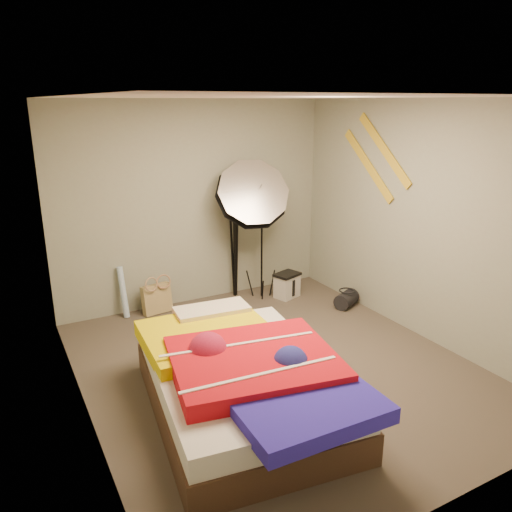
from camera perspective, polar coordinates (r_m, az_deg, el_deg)
floor at (r=4.96m, az=2.35°, el=-12.54°), size 4.00×4.00×0.00m
ceiling at (r=4.31m, az=2.78°, el=17.70°), size 4.00×4.00×0.00m
wall_back at (r=6.23m, az=-7.02°, el=5.88°), size 3.50×0.00×3.50m
wall_front at (r=3.05m, az=22.46°, el=-7.66°), size 3.50×0.00×3.50m
wall_left at (r=3.91m, az=-20.03°, el=-1.94°), size 0.00×4.00×4.00m
wall_right at (r=5.56m, az=18.24°, el=3.75°), size 0.00×4.00×4.00m
tote_bag at (r=6.18m, az=-11.28°, el=-4.83°), size 0.37×0.21×0.37m
wrapping_roll at (r=6.12m, az=-14.94°, el=-4.02°), size 0.10×0.18×0.62m
camera_case at (r=6.55m, az=3.56°, el=-3.45°), size 0.35×0.30×0.30m
duffel_bag at (r=6.35m, az=10.29°, el=-4.90°), size 0.38×0.32×0.20m
wall_stripe_upper at (r=5.86m, az=14.46°, el=11.68°), size 0.02×0.91×0.78m
wall_stripe_lower at (r=6.06m, az=12.70°, el=10.07°), size 0.02×0.91×0.78m
bed at (r=4.20m, az=-1.58°, el=-13.83°), size 1.65×2.26×0.59m
photo_umbrella at (r=6.10m, az=-0.50°, el=6.87°), size 1.20×0.95×1.90m
camera_tripod at (r=6.44m, az=-2.45°, el=1.12°), size 0.08×0.08×1.18m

